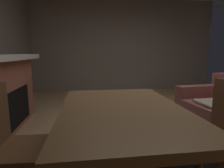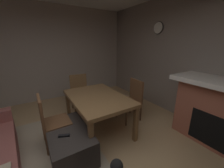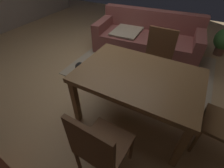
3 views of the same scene
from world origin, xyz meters
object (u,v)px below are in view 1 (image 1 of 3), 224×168
at_px(ottoman_coffee_table, 177,143).
at_px(tv_remote, 180,118).
at_px(dining_chair_south, 9,138).
at_px(small_dog, 139,120).
at_px(dining_chair_north, 219,127).
at_px(dining_table, 122,117).

relative_size(ottoman_coffee_table, tv_remote, 6.35).
distance_m(dining_chair_south, small_dog, 1.79).
distance_m(tv_remote, dining_chair_south, 1.69).
xyz_separation_m(ottoman_coffee_table, dining_chair_south, (0.32, -1.55, 0.31)).
bearing_deg(dining_chair_north, tv_remote, -164.64).
relative_size(tv_remote, dining_chair_south, 0.17).
relative_size(tv_remote, small_dog, 0.31).
bearing_deg(tv_remote, dining_chair_south, -52.55).
relative_size(dining_table, dining_chair_south, 1.53).
bearing_deg(dining_chair_north, dining_chair_south, -90.11).
xyz_separation_m(tv_remote, small_dog, (-0.69, -0.28, -0.27)).
bearing_deg(dining_chair_south, dining_chair_north, 89.89).
distance_m(tv_remote, small_dog, 0.79).
xyz_separation_m(dining_table, dining_chair_south, (-0.00, -0.87, -0.13)).
distance_m(ottoman_coffee_table, dining_table, 0.87).
distance_m(ottoman_coffee_table, dining_chair_north, 0.49).
distance_m(ottoman_coffee_table, dining_chair_south, 1.61).
distance_m(dining_table, dining_chair_north, 0.88).
height_order(tv_remote, dining_chair_south, dining_chair_south).
height_order(dining_table, small_dog, dining_table).
bearing_deg(ottoman_coffee_table, small_dog, -166.27).
relative_size(ottoman_coffee_table, small_dog, 1.94).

